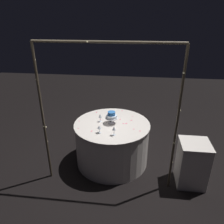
{
  "coord_description": "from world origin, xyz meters",
  "views": [
    {
      "loc": [
        -0.39,
        3.23,
        2.48
      ],
      "look_at": [
        0.0,
        0.0,
        1.0
      ],
      "focal_mm": 34.15,
      "sensor_mm": 36.0,
      "label": 1
    }
  ],
  "objects_px": {
    "main_table": "(112,143)",
    "decorative_arch": "(107,100)",
    "tiered_cake": "(112,116)",
    "wine_glass_2": "(100,116)",
    "wine_glass_1": "(114,129)",
    "side_table": "(192,163)",
    "wine_glass_0": "(99,127)"
  },
  "relations": [
    {
      "from": "side_table",
      "to": "wine_glass_0",
      "type": "relative_size",
      "value": 5.68
    },
    {
      "from": "decorative_arch",
      "to": "wine_glass_1",
      "type": "bearing_deg",
      "value": -115.37
    },
    {
      "from": "wine_glass_1",
      "to": "tiered_cake",
      "type": "bearing_deg",
      "value": -77.69
    },
    {
      "from": "decorative_arch",
      "to": "wine_glass_2",
      "type": "height_order",
      "value": "decorative_arch"
    },
    {
      "from": "tiered_cake",
      "to": "wine_glass_2",
      "type": "relative_size",
      "value": 1.53
    },
    {
      "from": "decorative_arch",
      "to": "wine_glass_0",
      "type": "height_order",
      "value": "decorative_arch"
    },
    {
      "from": "decorative_arch",
      "to": "wine_glass_2",
      "type": "distance_m",
      "value": 0.84
    },
    {
      "from": "tiered_cake",
      "to": "wine_glass_2",
      "type": "xyz_separation_m",
      "value": [
        0.2,
        -0.04,
        -0.04
      ]
    },
    {
      "from": "decorative_arch",
      "to": "wine_glass_2",
      "type": "relative_size",
      "value": 15.25
    },
    {
      "from": "side_table",
      "to": "decorative_arch",
      "type": "bearing_deg",
      "value": 5.33
    },
    {
      "from": "side_table",
      "to": "wine_glass_1",
      "type": "xyz_separation_m",
      "value": [
        1.23,
        -0.04,
        0.52
      ]
    },
    {
      "from": "main_table",
      "to": "wine_glass_2",
      "type": "distance_m",
      "value": 0.54
    },
    {
      "from": "main_table",
      "to": "side_table",
      "type": "distance_m",
      "value": 1.37
    },
    {
      "from": "side_table",
      "to": "wine_glass_0",
      "type": "distance_m",
      "value": 1.55
    },
    {
      "from": "main_table",
      "to": "decorative_arch",
      "type": "bearing_deg",
      "value": 90.01
    },
    {
      "from": "tiered_cake",
      "to": "wine_glass_0",
      "type": "height_order",
      "value": "tiered_cake"
    },
    {
      "from": "main_table",
      "to": "side_table",
      "type": "xyz_separation_m",
      "value": [
        -1.31,
        0.42,
        -0.01
      ]
    },
    {
      "from": "decorative_arch",
      "to": "wine_glass_2",
      "type": "bearing_deg",
      "value": -70.25
    },
    {
      "from": "side_table",
      "to": "tiered_cake",
      "type": "distance_m",
      "value": 1.49
    },
    {
      "from": "main_table",
      "to": "wine_glass_1",
      "type": "height_order",
      "value": "wine_glass_1"
    },
    {
      "from": "wine_glass_0",
      "to": "main_table",
      "type": "bearing_deg",
      "value": -115.56
    },
    {
      "from": "tiered_cake",
      "to": "side_table",
      "type": "bearing_deg",
      "value": 161.74
    },
    {
      "from": "side_table",
      "to": "wine_glass_2",
      "type": "height_order",
      "value": "wine_glass_2"
    },
    {
      "from": "decorative_arch",
      "to": "wine_glass_1",
      "type": "distance_m",
      "value": 0.57
    },
    {
      "from": "tiered_cake",
      "to": "wine_glass_0",
      "type": "relative_size",
      "value": 1.68
    },
    {
      "from": "side_table",
      "to": "wine_glass_0",
      "type": "height_order",
      "value": "wine_glass_0"
    },
    {
      "from": "side_table",
      "to": "wine_glass_2",
      "type": "distance_m",
      "value": 1.67
    },
    {
      "from": "side_table",
      "to": "wine_glass_0",
      "type": "xyz_separation_m",
      "value": [
        1.47,
        -0.08,
        0.5
      ]
    },
    {
      "from": "main_table",
      "to": "wine_glass_1",
      "type": "bearing_deg",
      "value": 101.47
    },
    {
      "from": "decorative_arch",
      "to": "tiered_cake",
      "type": "height_order",
      "value": "decorative_arch"
    },
    {
      "from": "decorative_arch",
      "to": "side_table",
      "type": "height_order",
      "value": "decorative_arch"
    },
    {
      "from": "tiered_cake",
      "to": "wine_glass_2",
      "type": "height_order",
      "value": "tiered_cake"
    }
  ]
}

